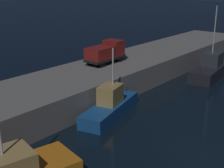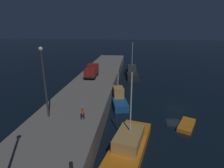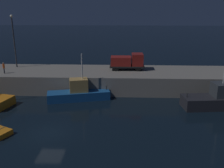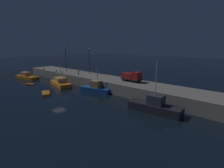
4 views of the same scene
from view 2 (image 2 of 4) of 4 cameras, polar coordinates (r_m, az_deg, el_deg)
The scene contains 10 objects.
ground_plane at distance 31.00m, azimuth 19.56°, elevation -7.41°, with size 320.00×320.00×0.00m, color black.
pier_quay at distance 30.56m, azimuth -7.95°, elevation -4.15°, with size 75.02×8.17×2.66m.
fishing_trawler_red at distance 19.82m, azimuth 5.25°, elevation -18.66°, with size 10.09×5.26×8.56m.
fishing_boat_white at distance 47.80m, azimuth 6.20°, elevation 3.55°, with size 9.44×3.64×8.82m.
fishing_boat_orange at distance 31.12m, azimuth 1.98°, elevation -4.38°, with size 8.31×3.99×6.11m.
rowboat_white_mid at distance 26.23m, azimuth 22.44°, elevation -11.89°, with size 4.17×3.15×0.54m.
lamp_post_east at distance 20.84m, azimuth -20.59°, elevation 1.82°, with size 0.44×0.44×7.97m.
utility_truck at distance 37.22m, azimuth -6.41°, elevation 4.06°, with size 5.16×2.20×2.44m.
dockworker at distance 20.57m, azimuth -9.30°, elevation -8.70°, with size 0.39×0.39×1.56m.
bollard_central at distance 14.79m, azimuth -12.76°, elevation -23.76°, with size 0.28×0.28×0.51m, color black.
Camera 2 is at (-27.41, 7.13, 12.60)m, focal length 29.05 mm.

